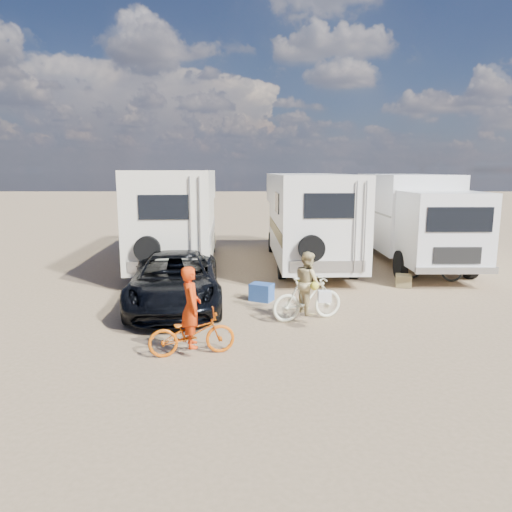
{
  "coord_description": "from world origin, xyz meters",
  "views": [
    {
      "loc": [
        -1.7,
        -10.38,
        3.53
      ],
      "look_at": [
        -1.73,
        1.9,
        1.3
      ],
      "focal_mm": 33.13,
      "sensor_mm": 36.0,
      "label": 1
    }
  ],
  "objects_px": {
    "box_truck": "(413,220)",
    "rider_man": "(191,316)",
    "bike_woman": "(308,298)",
    "rv_main": "(308,220)",
    "bike_parked": "(432,265)",
    "rider_woman": "(308,290)",
    "cooler": "(262,292)",
    "bike_man": "(192,333)",
    "crate": "(403,281)",
    "dark_suv": "(175,280)",
    "rv_left": "(179,218)"
  },
  "relations": [
    {
      "from": "bike_woman",
      "to": "rider_woman",
      "type": "relative_size",
      "value": 1.19
    },
    {
      "from": "rv_main",
      "to": "crate",
      "type": "bearing_deg",
      "value": -56.53
    },
    {
      "from": "rv_main",
      "to": "rv_left",
      "type": "distance_m",
      "value": 4.88
    },
    {
      "from": "rv_left",
      "to": "crate",
      "type": "relative_size",
      "value": 18.41
    },
    {
      "from": "bike_man",
      "to": "bike_woman",
      "type": "bearing_deg",
      "value": -62.38
    },
    {
      "from": "crate",
      "to": "bike_man",
      "type": "bearing_deg",
      "value": -136.46
    },
    {
      "from": "bike_woman",
      "to": "cooler",
      "type": "bearing_deg",
      "value": 12.85
    },
    {
      "from": "box_truck",
      "to": "rider_woman",
      "type": "bearing_deg",
      "value": -125.12
    },
    {
      "from": "rv_main",
      "to": "bike_parked",
      "type": "bearing_deg",
      "value": -38.16
    },
    {
      "from": "rider_man",
      "to": "bike_woman",
      "type": "bearing_deg",
      "value": -62.38
    },
    {
      "from": "dark_suv",
      "to": "box_truck",
      "type": "bearing_deg",
      "value": 27.5
    },
    {
      "from": "rider_man",
      "to": "cooler",
      "type": "height_order",
      "value": "rider_man"
    },
    {
      "from": "bike_woman",
      "to": "bike_man",
      "type": "bearing_deg",
      "value": 111.9
    },
    {
      "from": "box_truck",
      "to": "cooler",
      "type": "xyz_separation_m",
      "value": [
        -5.73,
        -5.07,
        -1.45
      ]
    },
    {
      "from": "rv_left",
      "to": "bike_man",
      "type": "bearing_deg",
      "value": -83.17
    },
    {
      "from": "rider_woman",
      "to": "bike_man",
      "type": "bearing_deg",
      "value": 111.9
    },
    {
      "from": "cooler",
      "to": "rider_woman",
      "type": "bearing_deg",
      "value": -32.81
    },
    {
      "from": "rider_woman",
      "to": "cooler",
      "type": "relative_size",
      "value": 2.5
    },
    {
      "from": "dark_suv",
      "to": "cooler",
      "type": "bearing_deg",
      "value": 5.33
    },
    {
      "from": "bike_man",
      "to": "rider_man",
      "type": "bearing_deg",
      "value": -0.0
    },
    {
      "from": "box_truck",
      "to": "crate",
      "type": "height_order",
      "value": "box_truck"
    },
    {
      "from": "dark_suv",
      "to": "bike_man",
      "type": "relative_size",
      "value": 2.99
    },
    {
      "from": "rv_main",
      "to": "cooler",
      "type": "xyz_separation_m",
      "value": [
        -1.79,
        -5.27,
        -1.46
      ]
    },
    {
      "from": "rv_main",
      "to": "box_truck",
      "type": "distance_m",
      "value": 3.95
    },
    {
      "from": "rider_woman",
      "to": "bike_parked",
      "type": "distance_m",
      "value": 6.16
    },
    {
      "from": "box_truck",
      "to": "rider_woman",
      "type": "xyz_separation_m",
      "value": [
        -4.65,
        -6.77,
        -0.95
      ]
    },
    {
      "from": "rv_left",
      "to": "dark_suv",
      "type": "distance_m",
      "value": 5.83
    },
    {
      "from": "dark_suv",
      "to": "cooler",
      "type": "relative_size",
      "value": 8.38
    },
    {
      "from": "bike_woman",
      "to": "rider_man",
      "type": "distance_m",
      "value": 3.29
    },
    {
      "from": "rv_left",
      "to": "bike_parked",
      "type": "bearing_deg",
      "value": -20.88
    },
    {
      "from": "bike_woman",
      "to": "rider_man",
      "type": "height_order",
      "value": "rider_man"
    },
    {
      "from": "bike_man",
      "to": "bike_woman",
      "type": "xyz_separation_m",
      "value": [
        2.46,
        2.17,
        0.1
      ]
    },
    {
      "from": "rv_main",
      "to": "rider_woman",
      "type": "distance_m",
      "value": 7.07
    },
    {
      "from": "rv_main",
      "to": "rider_woman",
      "type": "relative_size",
      "value": 5.83
    },
    {
      "from": "rider_man",
      "to": "rider_woman",
      "type": "height_order",
      "value": "rider_man"
    },
    {
      "from": "bike_parked",
      "to": "crate",
      "type": "xyz_separation_m",
      "value": [
        -1.17,
        -0.9,
        -0.31
      ]
    },
    {
      "from": "dark_suv",
      "to": "bike_parked",
      "type": "height_order",
      "value": "dark_suv"
    },
    {
      "from": "box_truck",
      "to": "rv_main",
      "type": "bearing_deg",
      "value": 176.41
    },
    {
      "from": "rider_woman",
      "to": "crate",
      "type": "relative_size",
      "value": 3.24
    },
    {
      "from": "box_truck",
      "to": "rider_man",
      "type": "distance_m",
      "value": 11.46
    },
    {
      "from": "rider_woman",
      "to": "crate",
      "type": "bearing_deg",
      "value": -64.54
    },
    {
      "from": "box_truck",
      "to": "rider_man",
      "type": "xyz_separation_m",
      "value": [
        -7.11,
        -8.94,
        -0.9
      ]
    },
    {
      "from": "dark_suv",
      "to": "rv_main",
      "type": "bearing_deg",
      "value": 47.55
    },
    {
      "from": "bike_parked",
      "to": "cooler",
      "type": "xyz_separation_m",
      "value": [
        -5.56,
        -2.51,
        -0.26
      ]
    },
    {
      "from": "rider_man",
      "to": "cooler",
      "type": "distance_m",
      "value": 4.15
    },
    {
      "from": "bike_parked",
      "to": "bike_woman",
      "type": "bearing_deg",
      "value": 155.22
    },
    {
      "from": "rv_left",
      "to": "bike_parked",
      "type": "xyz_separation_m",
      "value": [
        8.65,
        -2.65,
        -1.27
      ]
    },
    {
      "from": "box_truck",
      "to": "bike_woman",
      "type": "relative_size",
      "value": 4.44
    },
    {
      "from": "rv_left",
      "to": "dark_suv",
      "type": "xyz_separation_m",
      "value": [
        0.81,
        -5.67,
        -1.07
      ]
    },
    {
      "from": "bike_woman",
      "to": "crate",
      "type": "bearing_deg",
      "value": -64.54
    }
  ]
}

